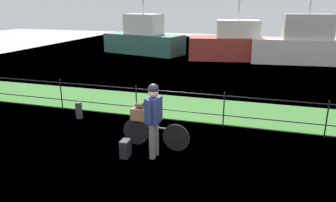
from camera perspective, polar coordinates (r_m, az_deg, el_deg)
ground_plane at (r=7.37m, az=-2.79°, el=-9.63°), size 60.00×60.00×0.00m
grass_strip at (r=10.53m, az=3.74°, el=-1.24°), size 27.00×2.40×0.03m
harbor_water at (r=18.53m, az=9.80°, el=6.47°), size 30.00×30.00×0.00m
iron_fence at (r=9.11m, az=1.85°, el=-0.31°), size 18.04×0.04×1.00m
bicycle_main at (r=7.63m, az=-2.35°, el=-5.81°), size 1.68×0.19×0.65m
wooden_crate at (r=7.62m, az=-5.00°, el=-2.30°), size 0.40×0.28×0.28m
terrier_dog at (r=7.54m, az=-4.87°, el=-0.76°), size 0.32×0.16×0.18m
cyclist_person at (r=6.95m, az=-2.57°, el=-2.34°), size 0.28×0.54×1.68m
backpack_on_paving at (r=7.29m, az=-7.56°, el=-8.36°), size 0.19×0.29×0.40m
mooring_bollard at (r=9.94m, az=-15.51°, el=-1.57°), size 0.20×0.20×0.49m
moored_boat_near at (r=19.93m, az=23.18°, el=9.02°), size 6.06×2.30×4.33m
moored_boat_mid at (r=22.23m, az=-4.31°, el=10.88°), size 5.76×3.36×4.21m
moored_boat_far at (r=20.31m, az=12.07°, el=9.78°), size 5.99×3.33×3.93m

